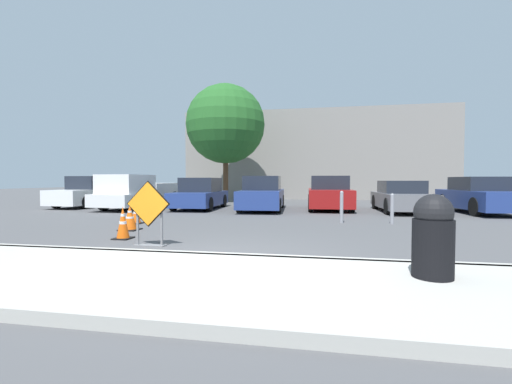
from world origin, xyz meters
The scene contains 20 objects.
ground_plane centered at (0.00, 10.00, 0.00)m, with size 96.00×96.00×0.00m, color #4C4C4F.
sidewalk_strip centered at (0.00, -1.37, 0.07)m, with size 26.18×2.73×0.14m.
curb_lip centered at (0.00, 0.00, 0.07)m, with size 26.18×0.20×0.14m.
road_closed_sign centered at (-1.78, 1.02, 0.74)m, with size 0.94×0.20×1.35m.
traffic_cone_nearest centered at (-2.79, 1.73, 0.37)m, with size 0.39×0.39×0.76m.
traffic_cone_second centered at (-3.40, 3.04, 0.33)m, with size 0.49×0.49×0.68m.
traffic_cone_third centered at (-3.96, 4.34, 0.34)m, with size 0.38×0.38×0.69m.
traffic_cone_fourth centered at (-4.51, 5.82, 0.28)m, with size 0.53×0.53×0.58m.
parked_car_nearest centered at (-9.94, 10.44, 0.71)m, with size 1.96×4.67×1.56m.
pickup_truck centered at (-6.94, 9.68, 0.73)m, with size 2.17×5.63×1.61m.
parked_car_second centered at (-3.91, 10.09, 0.67)m, with size 1.97×4.26×1.47m.
parked_car_third centered at (-0.89, 10.00, 0.70)m, with size 2.07×4.79×1.55m.
parked_car_fourth centered at (2.13, 10.68, 0.71)m, with size 2.03×4.09×1.56m.
parked_car_fifth centered at (5.15, 10.14, 0.63)m, with size 1.95×4.45×1.34m.
parked_car_sixth centered at (8.17, 10.11, 0.70)m, with size 2.02×4.62×1.50m.
trash_bin centered at (3.06, -0.87, 0.67)m, with size 0.49×0.49×1.05m.
bollard_nearest centered at (2.37, 5.68, 0.54)m, with size 0.12×0.12×1.02m.
bollard_second centered at (3.89, 5.68, 0.50)m, with size 0.12×0.12×0.95m.
building_facade_backdrop centered at (1.37, 21.36, 3.20)m, with size 19.11×5.00×6.40m.
street_tree_behind_lot centered at (-4.03, 15.07, 4.81)m, with size 4.86×4.86×7.25m.
Camera 1 is at (1.65, -5.44, 1.35)m, focal length 24.00 mm.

